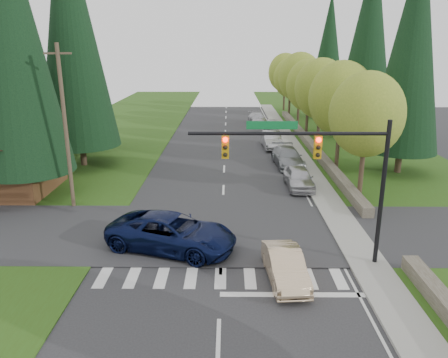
{
  "coord_description": "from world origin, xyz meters",
  "views": [
    {
      "loc": [
        0.31,
        -13.98,
        9.78
      ],
      "look_at": [
        0.1,
        8.93,
        2.8
      ],
      "focal_mm": 35.0,
      "sensor_mm": 36.0,
      "label": 1
    }
  ],
  "objects_px": {
    "parked_car_a": "(299,178)",
    "parked_car_e": "(258,119)",
    "sedan_champagne": "(285,266)",
    "parked_car_b": "(288,157)",
    "suv_navy": "(172,233)",
    "parked_car_d": "(271,125)",
    "parked_car_c": "(272,140)"
  },
  "relations": [
    {
      "from": "sedan_champagne",
      "to": "parked_car_d",
      "type": "relative_size",
      "value": 1.09
    },
    {
      "from": "sedan_champagne",
      "to": "parked_car_e",
      "type": "xyz_separation_m",
      "value": [
        1.4,
        40.02,
        0.03
      ]
    },
    {
      "from": "suv_navy",
      "to": "parked_car_d",
      "type": "xyz_separation_m",
      "value": [
        8.06,
        32.87,
        -0.25
      ]
    },
    {
      "from": "parked_car_a",
      "to": "parked_car_c",
      "type": "distance_m",
      "value": 13.04
    },
    {
      "from": "parked_car_b",
      "to": "parked_car_c",
      "type": "distance_m",
      "value": 7.03
    },
    {
      "from": "suv_navy",
      "to": "parked_car_c",
      "type": "bearing_deg",
      "value": 1.44
    },
    {
      "from": "sedan_champagne",
      "to": "parked_car_c",
      "type": "relative_size",
      "value": 0.85
    },
    {
      "from": "sedan_champagne",
      "to": "parked_car_a",
      "type": "xyz_separation_m",
      "value": [
        2.61,
        13.0,
        0.08
      ]
    },
    {
      "from": "parked_car_b",
      "to": "parked_car_d",
      "type": "relative_size",
      "value": 1.41
    },
    {
      "from": "parked_car_a",
      "to": "parked_car_b",
      "type": "bearing_deg",
      "value": 88.74
    },
    {
      "from": "suv_navy",
      "to": "parked_car_b",
      "type": "bearing_deg",
      "value": -7.42
    },
    {
      "from": "suv_navy",
      "to": "parked_car_a",
      "type": "distance_m",
      "value": 12.72
    },
    {
      "from": "parked_car_c",
      "to": "parked_car_d",
      "type": "relative_size",
      "value": 1.28
    },
    {
      "from": "sedan_champagne",
      "to": "parked_car_b",
      "type": "xyz_separation_m",
      "value": [
        2.59,
        19.02,
        0.09
      ]
    },
    {
      "from": "suv_navy",
      "to": "parked_car_a",
      "type": "xyz_separation_m",
      "value": [
        7.87,
        9.99,
        -0.13
      ]
    },
    {
      "from": "suv_navy",
      "to": "parked_car_b",
      "type": "height_order",
      "value": "suv_navy"
    },
    {
      "from": "sedan_champagne",
      "to": "parked_car_b",
      "type": "height_order",
      "value": "parked_car_b"
    },
    {
      "from": "suv_navy",
      "to": "parked_car_d",
      "type": "bearing_deg",
      "value": 4.92
    },
    {
      "from": "parked_car_b",
      "to": "suv_navy",
      "type": "bearing_deg",
      "value": -120.41
    },
    {
      "from": "suv_navy",
      "to": "parked_car_d",
      "type": "distance_m",
      "value": 33.85
    },
    {
      "from": "parked_car_c",
      "to": "parked_car_e",
      "type": "height_order",
      "value": "parked_car_c"
    },
    {
      "from": "parked_car_a",
      "to": "sedan_champagne",
      "type": "bearing_deg",
      "value": -102.76
    },
    {
      "from": "parked_car_c",
      "to": "suv_navy",
      "type": "bearing_deg",
      "value": -109.69
    },
    {
      "from": "suv_navy",
      "to": "parked_car_e",
      "type": "bearing_deg",
      "value": 8.5
    },
    {
      "from": "parked_car_a",
      "to": "parked_car_e",
      "type": "relative_size",
      "value": 0.92
    },
    {
      "from": "sedan_champagne",
      "to": "parked_car_c",
      "type": "distance_m",
      "value": 26.09
    },
    {
      "from": "suv_navy",
      "to": "parked_car_b",
      "type": "relative_size",
      "value": 1.2
    },
    {
      "from": "parked_car_c",
      "to": "parked_car_e",
      "type": "xyz_separation_m",
      "value": [
        -0.49,
        14.0,
        -0.09
      ]
    },
    {
      "from": "parked_car_a",
      "to": "parked_car_b",
      "type": "height_order",
      "value": "parked_car_b"
    },
    {
      "from": "parked_car_b",
      "to": "parked_car_d",
      "type": "distance_m",
      "value": 16.86
    },
    {
      "from": "parked_car_e",
      "to": "sedan_champagne",
      "type": "bearing_deg",
      "value": -99.12
    },
    {
      "from": "sedan_champagne",
      "to": "parked_car_e",
      "type": "height_order",
      "value": "parked_car_e"
    }
  ]
}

